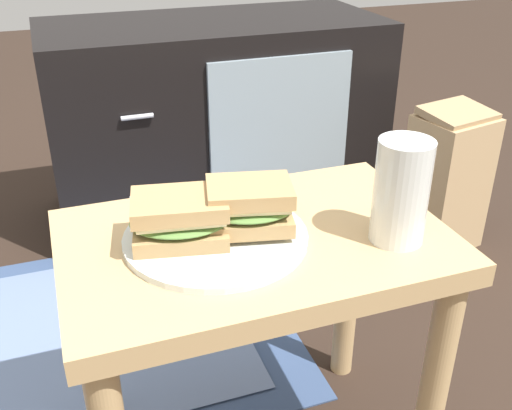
# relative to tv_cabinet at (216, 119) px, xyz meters

# --- Properties ---
(side_table) EXTENTS (0.56, 0.36, 0.46)m
(side_table) POSITION_rel_tv_cabinet_xyz_m (-0.21, -0.95, 0.08)
(side_table) COLOR tan
(side_table) RESTS_ON ground
(tv_cabinet) EXTENTS (0.96, 0.46, 0.58)m
(tv_cabinet) POSITION_rel_tv_cabinet_xyz_m (0.00, 0.00, 0.00)
(tv_cabinet) COLOR black
(tv_cabinet) RESTS_ON ground
(area_rug) EXTENTS (1.20, 0.73, 0.01)m
(area_rug) POSITION_rel_tv_cabinet_xyz_m (-0.61, -0.52, -0.29)
(area_rug) COLOR #384C72
(area_rug) RESTS_ON ground
(plate) EXTENTS (0.26, 0.26, 0.01)m
(plate) POSITION_rel_tv_cabinet_xyz_m (-0.27, -0.94, 0.17)
(plate) COLOR silver
(plate) RESTS_ON side_table
(sandwich_front) EXTENTS (0.16, 0.13, 0.07)m
(sandwich_front) POSITION_rel_tv_cabinet_xyz_m (-0.32, -0.94, 0.21)
(sandwich_front) COLOR tan
(sandwich_front) RESTS_ON plate
(sandwich_back) EXTENTS (0.15, 0.12, 0.07)m
(sandwich_back) POSITION_rel_tv_cabinet_xyz_m (-0.22, -0.94, 0.22)
(sandwich_back) COLOR tan
(sandwich_back) RESTS_ON plate
(beer_glass) EXTENTS (0.08, 0.08, 0.15)m
(beer_glass) POSITION_rel_tv_cabinet_xyz_m (-0.02, -1.02, 0.24)
(beer_glass) COLOR silver
(beer_glass) RESTS_ON side_table
(paper_bag) EXTENTS (0.22, 0.19, 0.41)m
(paper_bag) POSITION_rel_tv_cabinet_xyz_m (0.53, -0.43, -0.09)
(paper_bag) COLOR tan
(paper_bag) RESTS_ON ground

